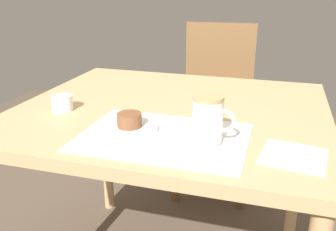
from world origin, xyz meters
name	(u,v)px	position (x,y,z in m)	size (l,w,h in m)	color
dining_table	(171,129)	(0.00, 0.00, 0.66)	(1.03, 0.91, 0.74)	tan
wooden_chair	(216,101)	(0.02, 0.83, 0.51)	(0.45, 0.45, 0.92)	brown
placemat	(164,137)	(0.05, -0.25, 0.74)	(0.45, 0.33, 0.00)	white
pastry_plate	(130,128)	(-0.05, -0.24, 0.75)	(0.16, 0.16, 0.01)	white
pastry	(130,120)	(-0.05, -0.24, 0.78)	(0.07, 0.07, 0.04)	brown
coffee_coaster	(207,140)	(0.17, -0.25, 0.75)	(0.09, 0.09, 0.01)	#99999E
coffee_mug	(209,118)	(0.17, -0.25, 0.81)	(0.11, 0.08, 0.12)	white
paper_napkin	(294,156)	(0.39, -0.27, 0.74)	(0.15, 0.15, 0.00)	white
sugar_bowl	(62,103)	(-0.34, -0.13, 0.76)	(0.07, 0.07, 0.05)	white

